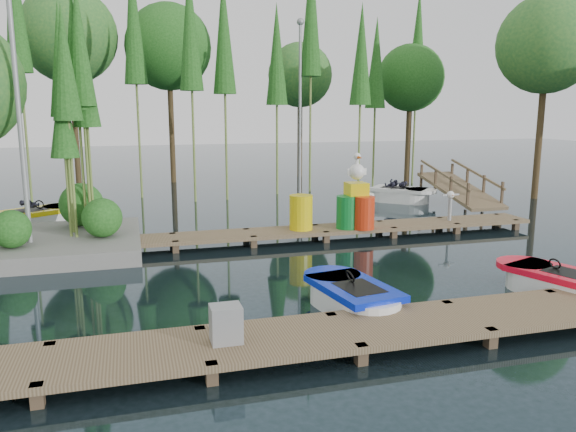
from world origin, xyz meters
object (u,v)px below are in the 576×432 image
object	(u,v)px
boat_blue	(352,298)
drum_cluster	(358,206)
utility_cabinet	(226,324)
yellow_barrel	(301,212)
boat_yellow_far	(37,218)
boat_red	(557,284)

from	to	relation	value
boat_blue	drum_cluster	distance (m)	5.94
drum_cluster	utility_cabinet	bearing A→B (deg)	-125.63
utility_cabinet	yellow_barrel	world-z (taller)	yellow_barrel
utility_cabinet	drum_cluster	xyz separation A→B (m)	(4.91, 6.84, 0.35)
drum_cluster	boat_yellow_far	bearing A→B (deg)	156.03
boat_yellow_far	boat_blue	bearing A→B (deg)	-67.85
boat_blue	boat_yellow_far	world-z (taller)	boat_yellow_far
boat_blue	drum_cluster	bearing A→B (deg)	57.16
boat_red	drum_cluster	bearing A→B (deg)	87.81
boat_yellow_far	yellow_barrel	distance (m)	8.28
yellow_barrel	drum_cluster	bearing A→B (deg)	-5.49
drum_cluster	yellow_barrel	bearing A→B (deg)	174.51
boat_red	utility_cabinet	distance (m)	6.86
boat_yellow_far	yellow_barrel	world-z (taller)	boat_yellow_far
boat_yellow_far	yellow_barrel	bearing A→B (deg)	-40.46
utility_cabinet	drum_cluster	distance (m)	8.43
utility_cabinet	boat_red	bearing A→B (deg)	9.62
utility_cabinet	boat_blue	bearing A→B (deg)	29.44
yellow_barrel	utility_cabinet	bearing A→B (deg)	-115.12
yellow_barrel	drum_cluster	size ratio (longest dim) A/B	0.46
boat_yellow_far	utility_cabinet	size ratio (longest dim) A/B	5.38
boat_blue	utility_cabinet	world-z (taller)	utility_cabinet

